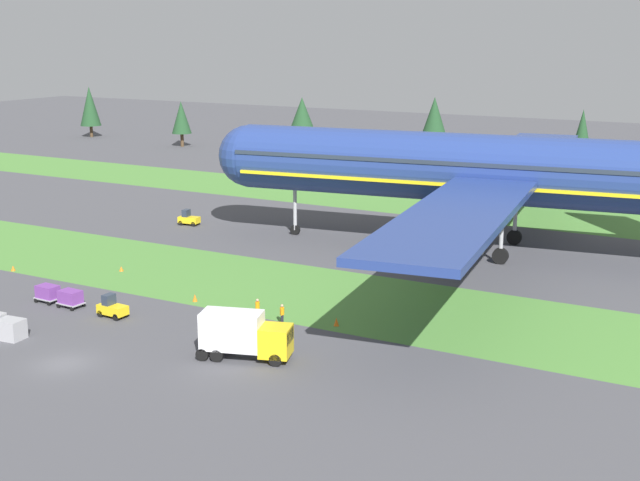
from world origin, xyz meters
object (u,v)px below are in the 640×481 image
object	(u,v)px
catering_truck	(244,334)
taxiway_marker_2	(195,298)
ground_crew_loader	(258,308)
baggage_tug	(112,308)
taxiway_marker_0	(13,268)
cargo_dolly_lead	(70,297)
airliner	(487,169)
taxiway_marker_3	(121,269)
pushback_tractor	(189,219)
cargo_dolly_second	(48,292)
uld_container_1	(11,329)
ground_crew_marshaller	(282,313)
taxiway_marker_1	(336,322)

from	to	relation	value
catering_truck	taxiway_marker_2	world-z (taller)	catering_truck
ground_crew_loader	taxiway_marker_2	bearing A→B (deg)	-101.90
baggage_tug	taxiway_marker_0	xyz separation A→B (m)	(-18.95, 6.29, -0.54)
cargo_dolly_lead	taxiway_marker_0	bearing A→B (deg)	-110.70
airliner	taxiway_marker_3	world-z (taller)	airliner
airliner	pushback_tractor	xyz separation A→B (m)	(-36.91, -4.89, -8.44)
catering_truck	taxiway_marker_3	size ratio (longest dim) A/B	15.33
cargo_dolly_lead	cargo_dolly_second	distance (m)	2.90
ground_crew_loader	taxiway_marker_3	xyz separation A→B (m)	(-20.31, 5.87, -0.71)
uld_container_1	taxiway_marker_3	bearing A→B (deg)	106.94
airliner	taxiway_marker_2	xyz separation A→B (m)	(-16.96, -30.13, -8.92)
ground_crew_marshaller	taxiway_marker_0	xyz separation A→B (m)	(-32.64, 0.89, -0.67)
ground_crew_marshaller	taxiway_marker_2	size ratio (longest dim) A/B	2.60
cargo_dolly_lead	taxiway_marker_3	xyz separation A→B (m)	(-4.21, 11.31, -0.68)
baggage_tug	ground_crew_marshaller	xyz separation A→B (m)	(13.69, 5.40, 0.13)
taxiway_marker_2	cargo_dolly_lead	bearing A→B (deg)	-141.78
cargo_dolly_lead	catering_truck	xyz separation A→B (m)	(20.30, -2.88, 1.03)
ground_crew_loader	taxiway_marker_0	distance (m)	30.04
airliner	taxiway_marker_3	xyz separation A→B (m)	(-29.71, -25.53, -9.02)
pushback_tractor	ground_crew_marshaller	distance (m)	40.33
taxiway_marker_0	taxiway_marker_1	world-z (taller)	taxiway_marker_1
cargo_dolly_lead	catering_truck	world-z (taller)	catering_truck
taxiway_marker_1	taxiway_marker_2	size ratio (longest dim) A/B	1.03
taxiway_marker_1	ground_crew_marshaller	bearing A→B (deg)	-156.01
baggage_tug	taxiway_marker_1	bearing A→B (deg)	114.87
taxiway_marker_3	taxiway_marker_2	bearing A→B (deg)	-19.82
cargo_dolly_lead	taxiway_marker_2	world-z (taller)	cargo_dolly_lead
airliner	cargo_dolly_lead	world-z (taller)	airliner
cargo_dolly_lead	taxiway_marker_0	distance (m)	15.20
airliner	catering_truck	xyz separation A→B (m)	(-5.19, -39.72, -7.31)
baggage_tug	taxiway_marker_0	bearing A→B (deg)	-105.60
pushback_tractor	uld_container_1	size ratio (longest dim) A/B	1.37
cargo_dolly_lead	cargo_dolly_second	size ratio (longest dim) A/B	1.00
uld_container_1	ground_crew_loader	bearing A→B (deg)	43.63
catering_truck	pushback_tractor	distance (m)	47.13
cargo_dolly_lead	taxiway_marker_1	size ratio (longest dim) A/B	3.28
pushback_tractor	taxiway_marker_1	world-z (taller)	pushback_tractor
catering_truck	ground_crew_loader	world-z (taller)	catering_truck
pushback_tractor	taxiway_marker_1	bearing A→B (deg)	46.38
airliner	taxiway_marker_3	size ratio (longest dim) A/B	167.69
pushback_tractor	uld_container_1	xyz separation A→B (m)	(13.16, -40.20, -0.01)
cargo_dolly_second	taxiway_marker_1	world-z (taller)	cargo_dolly_second
baggage_tug	uld_container_1	distance (m)	8.65
baggage_tug	pushback_tractor	world-z (taller)	same
cargo_dolly_second	ground_crew_loader	bearing A→B (deg)	108.37
pushback_tractor	ground_crew_loader	size ratio (longest dim) A/B	1.58
taxiway_marker_2	baggage_tug	bearing A→B (deg)	-116.76
ground_crew_loader	airliner	bearing A→B (deg)	161.02
taxiway_marker_2	ground_crew_marshaller	bearing A→B (deg)	-8.72
airliner	cargo_dolly_lead	size ratio (longest dim) A/B	35.30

